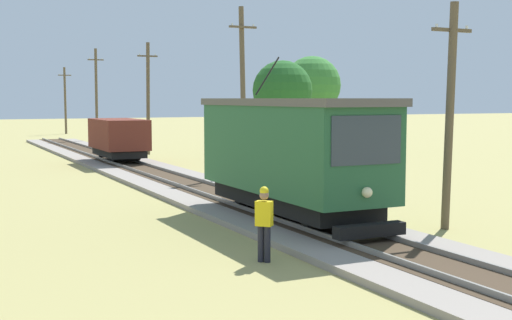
{
  "coord_description": "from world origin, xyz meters",
  "views": [
    {
      "loc": [
        -9.96,
        -3.16,
        3.81
      ],
      "look_at": [
        -0.43,
        16.62,
        1.84
      ],
      "focal_mm": 47.97,
      "sensor_mm": 36.0,
      "label": 1
    }
  ],
  "objects_px": {
    "freight_car": "(119,138)",
    "second_worker": "(375,188)",
    "track_worker": "(264,220)",
    "tree_left_near": "(282,91)",
    "utility_pole_horizon": "(65,100)",
    "tree_right_near": "(312,85)",
    "red_tram": "(291,152)",
    "utility_pole_far": "(148,97)",
    "utility_pole_near_tram": "(450,114)",
    "utility_pole_distant": "(96,94)",
    "utility_pole_mid": "(243,91)"
  },
  "relations": [
    {
      "from": "track_worker",
      "to": "tree_left_near",
      "type": "relative_size",
      "value": 0.29
    },
    {
      "from": "freight_car",
      "to": "tree_right_near",
      "type": "height_order",
      "value": "tree_right_near"
    },
    {
      "from": "red_tram",
      "to": "track_worker",
      "type": "height_order",
      "value": "red_tram"
    },
    {
      "from": "utility_pole_mid",
      "to": "tree_left_near",
      "type": "relative_size",
      "value": 1.32
    },
    {
      "from": "freight_car",
      "to": "utility_pole_mid",
      "type": "xyz_separation_m",
      "value": [
        3.61,
        -9.44,
        2.61
      ]
    },
    {
      "from": "utility_pole_mid",
      "to": "track_worker",
      "type": "bearing_deg",
      "value": -112.98
    },
    {
      "from": "utility_pole_far",
      "to": "utility_pole_horizon",
      "type": "bearing_deg",
      "value": 90.0
    },
    {
      "from": "utility_pole_far",
      "to": "second_worker",
      "type": "bearing_deg",
      "value": -91.9
    },
    {
      "from": "track_worker",
      "to": "tree_right_near",
      "type": "distance_m",
      "value": 37.53
    },
    {
      "from": "red_tram",
      "to": "utility_pole_far",
      "type": "distance_m",
      "value": 27.09
    },
    {
      "from": "utility_pole_mid",
      "to": "utility_pole_horizon",
      "type": "distance_m",
      "value": 46.16
    },
    {
      "from": "utility_pole_near_tram",
      "to": "second_worker",
      "type": "bearing_deg",
      "value": 111.38
    },
    {
      "from": "utility_pole_far",
      "to": "utility_pole_distant",
      "type": "relative_size",
      "value": 0.93
    },
    {
      "from": "tree_left_near",
      "to": "utility_pole_mid",
      "type": "bearing_deg",
      "value": -128.83
    },
    {
      "from": "utility_pole_near_tram",
      "to": "tree_left_near",
      "type": "xyz_separation_m",
      "value": [
        6.2,
        21.98,
        0.93
      ]
    },
    {
      "from": "utility_pole_near_tram",
      "to": "utility_pole_mid",
      "type": "height_order",
      "value": "utility_pole_mid"
    },
    {
      "from": "utility_pole_near_tram",
      "to": "freight_car",
      "type": "bearing_deg",
      "value": 98.66
    },
    {
      "from": "freight_car",
      "to": "utility_pole_near_tram",
      "type": "xyz_separation_m",
      "value": [
        3.61,
        -23.72,
        1.81
      ]
    },
    {
      "from": "utility_pole_near_tram",
      "to": "tree_right_near",
      "type": "bearing_deg",
      "value": 66.48
    },
    {
      "from": "freight_car",
      "to": "track_worker",
      "type": "height_order",
      "value": "freight_car"
    },
    {
      "from": "utility_pole_mid",
      "to": "second_worker",
      "type": "xyz_separation_m",
      "value": [
        -0.91,
        -11.96,
        -3.19
      ]
    },
    {
      "from": "utility_pole_far",
      "to": "utility_pole_distant",
      "type": "height_order",
      "value": "utility_pole_distant"
    },
    {
      "from": "utility_pole_near_tram",
      "to": "tree_right_near",
      "type": "distance_m",
      "value": 33.18
    },
    {
      "from": "utility_pole_mid",
      "to": "second_worker",
      "type": "distance_m",
      "value": 12.41
    },
    {
      "from": "utility_pole_near_tram",
      "to": "second_worker",
      "type": "height_order",
      "value": "utility_pole_near_tram"
    },
    {
      "from": "second_worker",
      "to": "tree_right_near",
      "type": "height_order",
      "value": "tree_right_near"
    },
    {
      "from": "utility_pole_distant",
      "to": "tree_right_near",
      "type": "xyz_separation_m",
      "value": [
        13.22,
        -14.95,
        0.64
      ]
    },
    {
      "from": "red_tram",
      "to": "tree_right_near",
      "type": "height_order",
      "value": "tree_right_near"
    },
    {
      "from": "red_tram",
      "to": "utility_pole_far",
      "type": "height_order",
      "value": "utility_pole_far"
    },
    {
      "from": "red_tram",
      "to": "utility_pole_distant",
      "type": "height_order",
      "value": "utility_pole_distant"
    },
    {
      "from": "red_tram",
      "to": "tree_left_near",
      "type": "relative_size",
      "value": 1.39
    },
    {
      "from": "red_tram",
      "to": "utility_pole_mid",
      "type": "bearing_deg",
      "value": 72.38
    },
    {
      "from": "freight_car",
      "to": "second_worker",
      "type": "relative_size",
      "value": 2.91
    },
    {
      "from": "utility_pole_mid",
      "to": "red_tram",
      "type": "bearing_deg",
      "value": -107.62
    },
    {
      "from": "utility_pole_far",
      "to": "utility_pole_distant",
      "type": "distance_m",
      "value": 15.63
    },
    {
      "from": "utility_pole_horizon",
      "to": "tree_right_near",
      "type": "xyz_separation_m",
      "value": [
        13.22,
        -30.04,
        1.15
      ]
    },
    {
      "from": "freight_car",
      "to": "utility_pole_near_tram",
      "type": "distance_m",
      "value": 24.06
    },
    {
      "from": "utility_pole_near_tram",
      "to": "utility_pole_horizon",
      "type": "xyz_separation_m",
      "value": [
        0.0,
        60.43,
        0.32
      ]
    },
    {
      "from": "track_worker",
      "to": "freight_car",
      "type": "bearing_deg",
      "value": -142.55
    },
    {
      "from": "freight_car",
      "to": "utility_pole_mid",
      "type": "bearing_deg",
      "value": -69.07
    },
    {
      "from": "utility_pole_near_tram",
      "to": "utility_pole_horizon",
      "type": "distance_m",
      "value": 60.43
    },
    {
      "from": "utility_pole_horizon",
      "to": "tree_right_near",
      "type": "distance_m",
      "value": 32.84
    },
    {
      "from": "utility_pole_horizon",
      "to": "track_worker",
      "type": "xyz_separation_m",
      "value": [
        -6.59,
        -61.69,
        -2.71
      ]
    },
    {
      "from": "red_tram",
      "to": "second_worker",
      "type": "height_order",
      "value": "red_tram"
    },
    {
      "from": "utility_pole_near_tram",
      "to": "utility_pole_far",
      "type": "bearing_deg",
      "value": 90.0
    },
    {
      "from": "utility_pole_far",
      "to": "second_worker",
      "type": "distance_m",
      "value": 27.56
    },
    {
      "from": "red_tram",
      "to": "tree_left_near",
      "type": "height_order",
      "value": "tree_left_near"
    },
    {
      "from": "utility_pole_near_tram",
      "to": "tree_right_near",
      "type": "xyz_separation_m",
      "value": [
        13.22,
        30.39,
        1.47
      ]
    },
    {
      "from": "utility_pole_horizon",
      "to": "tree_right_near",
      "type": "height_order",
      "value": "utility_pole_horizon"
    },
    {
      "from": "freight_car",
      "to": "utility_pole_horizon",
      "type": "height_order",
      "value": "utility_pole_horizon"
    }
  ]
}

